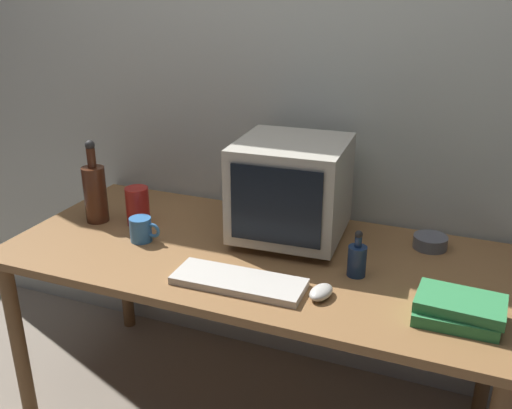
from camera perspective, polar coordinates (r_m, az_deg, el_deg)
The scene contains 11 objects.
back_wall at distance 2.26m, azimuth 4.53°, elevation 12.41°, with size 4.00×0.08×2.50m, color beige.
desk at distance 2.04m, azimuth -0.00°, elevation -6.68°, with size 1.77×0.81×0.72m.
crt_monitor at distance 2.03m, azimuth 3.56°, elevation 1.53°, with size 0.40×0.41×0.37m.
keyboard at distance 1.80m, azimuth -1.75°, elevation -7.74°, with size 0.42×0.15×0.02m, color beige.
computer_mouse at distance 1.74m, azimuth 6.56°, elevation -8.75°, with size 0.06×0.10×0.04m, color beige.
bottle_tall at distance 2.30m, azimuth -15.88°, elevation 1.27°, with size 0.09×0.09×0.33m.
bottle_short at distance 1.86m, azimuth 10.12°, elevation -5.43°, with size 0.06×0.06×0.16m.
book_stack at distance 1.71m, azimuth 19.65°, elevation -9.90°, with size 0.25×0.17×0.07m.
mug at distance 2.11m, azimuth -11.44°, elevation -2.47°, with size 0.12×0.08×0.09m.
cd_spindle at distance 2.12m, azimuth 17.11°, elevation -3.62°, with size 0.12×0.12×0.04m, color #595B66.
metal_canister at distance 2.24m, azimuth -11.81°, elevation -0.15°, with size 0.09×0.09×0.15m, color #A51E19.
Camera 1 is at (0.67, -1.66, 1.62)m, focal length 39.79 mm.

